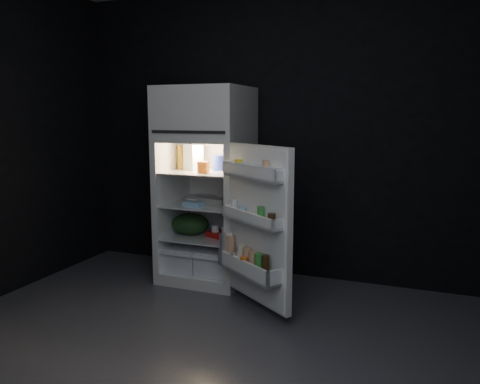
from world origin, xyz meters
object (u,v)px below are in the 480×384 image
at_px(milk_jug, 193,157).
at_px(yogurt_tray, 221,235).
at_px(refrigerator, 207,178).
at_px(egg_carton, 212,202).
at_px(fridge_door, 255,227).

bearing_deg(milk_jug, yogurt_tray, 9.38).
height_order(refrigerator, egg_carton, refrigerator).
bearing_deg(fridge_door, yogurt_tray, 134.88).
height_order(refrigerator, fridge_door, refrigerator).
xyz_separation_m(milk_jug, egg_carton, (0.23, -0.10, -0.38)).
bearing_deg(milk_jug, refrigerator, 30.30).
height_order(refrigerator, yogurt_tray, refrigerator).
relative_size(fridge_door, yogurt_tray, 4.63).
bearing_deg(yogurt_tray, egg_carton, -136.42).
relative_size(fridge_door, milk_jug, 5.08).
relative_size(egg_carton, yogurt_tray, 1.18).
xyz_separation_m(milk_jug, yogurt_tray, (0.31, -0.07, -0.69)).
bearing_deg(refrigerator, yogurt_tray, -26.36).
bearing_deg(egg_carton, refrigerator, 143.00).
relative_size(refrigerator, milk_jug, 7.42).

